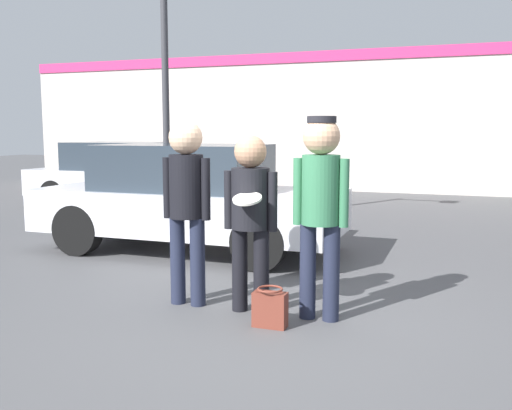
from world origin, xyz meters
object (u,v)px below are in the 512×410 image
handbag (270,308)px  parked_car_near (188,198)px  person_middle_with_frisbee (250,208)px  street_lamp (180,33)px  person_left (187,195)px  person_right (321,197)px  parked_car_far (124,175)px

handbag → parked_car_near: bearing=128.5°
person_middle_with_frisbee → street_lamp: 5.24m
person_middle_with_frisbee → handbag: person_middle_with_frisbee is taller
street_lamp → person_left: bearing=-62.2°
person_right → person_left: bearing=179.9°
parked_car_near → parked_car_far: parked_car_near is taller
person_right → parked_car_far: (-6.01, 6.09, -0.40)m
person_left → person_middle_with_frisbee: person_left is taller
person_right → parked_car_near: (-2.50, 2.34, -0.37)m
person_left → person_right: size_ratio=0.98×
person_left → parked_car_near: 2.63m
parked_car_far → handbag: size_ratio=11.88×
person_left → street_lamp: 4.87m
person_middle_with_frisbee → person_right: size_ratio=0.91×
parked_car_far → street_lamp: (2.65, -2.26, 2.61)m
person_left → street_lamp: bearing=117.8°
parked_car_near → street_lamp: size_ratio=0.81×
person_left → handbag: person_left is taller
parked_car_far → person_left: bearing=-52.5°
parked_car_near → parked_car_far: size_ratio=1.03×
parked_car_far → parked_car_near: bearing=-47.0°
person_left → parked_car_far: person_left is taller
person_left → parked_car_near: (-1.16, 2.34, -0.33)m
parked_car_far → street_lamp: size_ratio=0.79×
parked_car_near → person_middle_with_frisbee: bearing=-52.0°
street_lamp → handbag: (3.00, -4.19, -3.17)m
person_left → parked_car_near: bearing=116.4°
parked_car_near → street_lamp: street_lamp is taller
person_middle_with_frisbee → parked_car_far: size_ratio=0.40×
person_middle_with_frisbee → parked_car_near: size_ratio=0.39×
person_left → street_lamp: (-2.02, 3.83, 2.24)m
parked_car_far → handbag: 8.59m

